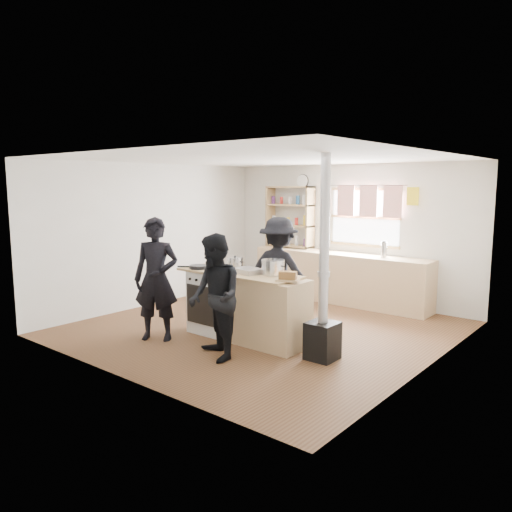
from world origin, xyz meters
The scene contains 14 objects.
ground centered at (0.00, 0.00, -0.01)m, with size 5.00×5.00×0.01m, color brown.
back_counter centered at (0.00, 2.22, 0.45)m, with size 3.40×0.55×0.90m, color tan.
shelving_unit centered at (-1.20, 2.34, 1.51)m, with size 1.00×0.28×1.20m.
thermos centered at (0.86, 2.22, 1.03)m, with size 0.10×0.10×0.27m, color silver.
cooking_island centered at (0.14, -0.55, 0.47)m, with size 1.97×0.64×0.93m.
skillet_greens centered at (-0.63, -0.70, 0.96)m, with size 0.38×0.38×0.05m.
roast_tray centered at (0.17, -0.54, 0.97)m, with size 0.43×0.36×0.07m.
stockpot_stove centered at (-0.24, -0.35, 1.01)m, with size 0.23×0.23×0.19m.
stockpot_counter centered at (0.51, -0.42, 1.03)m, with size 0.31×0.31×0.23m.
bread_board centered at (0.90, -0.63, 0.98)m, with size 0.34×0.30×0.12m.
flue_heater centered at (1.39, -0.57, 0.66)m, with size 0.35×0.35×2.50m.
person_near_left centered at (-0.81, -1.34, 0.85)m, with size 0.62×0.41×1.70m, color black.
person_near_right centered at (0.36, -1.40, 0.78)m, with size 0.75×0.59×1.55m, color black.
person_far centered at (0.06, 0.30, 0.83)m, with size 1.07×0.61×1.65m, color black.
Camera 1 is at (4.51, -5.66, 2.14)m, focal length 35.00 mm.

